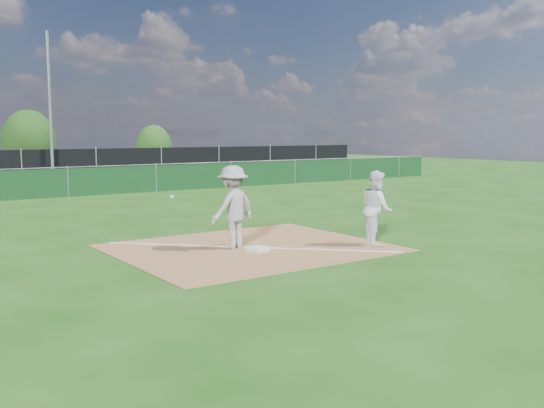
# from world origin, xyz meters

# --- Properties ---
(ground) EXTENTS (90.00, 90.00, 0.00)m
(ground) POSITION_xyz_m (0.00, 10.00, 0.00)
(ground) COLOR #1C4E10
(ground) RESTS_ON ground
(infield_dirt) EXTENTS (6.00, 5.00, 0.02)m
(infield_dirt) POSITION_xyz_m (0.00, 1.00, 0.01)
(infield_dirt) COLOR #98683D
(infield_dirt) RESTS_ON ground
(foul_line) EXTENTS (5.01, 5.01, 0.01)m
(foul_line) POSITION_xyz_m (0.00, 1.00, 0.03)
(foul_line) COLOR white
(foul_line) RESTS_ON infield_dirt
(green_fence) EXTENTS (44.00, 0.05, 1.20)m
(green_fence) POSITION_xyz_m (0.00, 15.00, 0.60)
(green_fence) COLOR black
(green_fence) RESTS_ON ground
(black_fence) EXTENTS (46.00, 0.04, 1.80)m
(black_fence) POSITION_xyz_m (0.00, 23.00, 0.90)
(black_fence) COLOR black
(black_fence) RESTS_ON ground
(parking_lot) EXTENTS (46.00, 9.00, 0.01)m
(parking_lot) POSITION_xyz_m (0.00, 28.00, 0.01)
(parking_lot) COLOR black
(parking_lot) RESTS_ON ground
(light_pole) EXTENTS (0.16, 0.16, 8.00)m
(light_pole) POSITION_xyz_m (1.50, 22.70, 4.00)
(light_pole) COLOR slate
(light_pole) RESTS_ON ground
(first_base) EXTENTS (0.49, 0.49, 0.09)m
(first_base) POSITION_xyz_m (-0.08, 0.57, 0.06)
(first_base) COLOR silver
(first_base) RESTS_ON infield_dirt
(play_at_first) EXTENTS (2.41, 0.98, 1.92)m
(play_at_first) POSITION_xyz_m (-0.37, 1.17, 0.98)
(play_at_first) COLOR #AFAFB1
(play_at_first) RESTS_ON infield_dirt
(runner) EXTENTS (1.01, 1.09, 1.79)m
(runner) POSITION_xyz_m (2.70, -0.39, 0.90)
(runner) COLOR white
(runner) RESTS_ON ground
(car_right) EXTENTS (4.79, 3.05, 1.29)m
(car_right) POSITION_xyz_m (6.73, 26.85, 0.66)
(car_right) COLOR black
(car_right) RESTS_ON parking_lot
(tree_mid) EXTENTS (3.63, 3.63, 4.30)m
(tree_mid) POSITION_xyz_m (3.02, 33.94, 2.22)
(tree_mid) COLOR #382316
(tree_mid) RESTS_ON ground
(tree_right) EXTENTS (2.78, 2.78, 3.30)m
(tree_right) POSITION_xyz_m (12.36, 33.75, 1.70)
(tree_right) COLOR #382316
(tree_right) RESTS_ON ground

